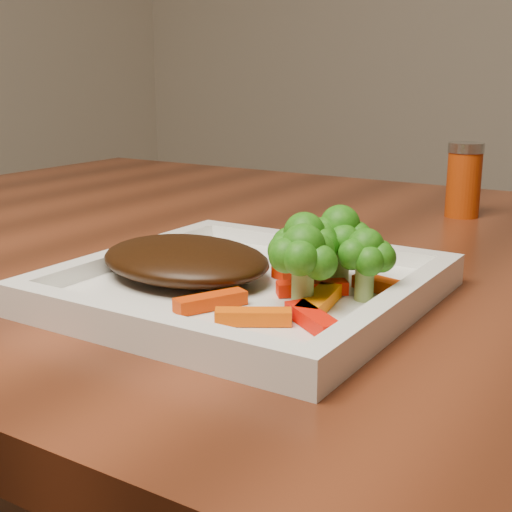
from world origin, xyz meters
The scene contains 14 objects.
plate centered at (-0.10, -0.15, 0.76)m, with size 0.27×0.27×0.01m, color white.
steak centered at (-0.15, -0.16, 0.78)m, with size 0.15×0.12×0.03m, color black.
broccoli_0 centered at (-0.04, -0.11, 0.80)m, with size 0.06×0.06×0.07m, color #135D0F, non-canonical shape.
broccoli_1 centered at (0.00, -0.13, 0.79)m, with size 0.05×0.05×0.06m, color #1C7012, non-canonical shape.
broccoli_2 centered at (-0.03, -0.17, 0.79)m, with size 0.06×0.06×0.06m, color #316611, non-canonical shape.
broccoli_3 centered at (-0.05, -0.14, 0.79)m, with size 0.06×0.06×0.06m, color #2A6C12, non-canonical shape.
carrot_0 centered at (-0.04, -0.22, 0.77)m, with size 0.05×0.01×0.01m, color #ED5303.
carrot_1 centered at (-0.01, -0.21, 0.77)m, with size 0.06×0.02×0.01m, color red.
carrot_2 centered at (-0.09, -0.21, 0.77)m, with size 0.05×0.01×0.01m, color red.
carrot_3 centered at (0.00, -0.11, 0.77)m, with size 0.05×0.01×0.01m, color #F24403.
carrot_4 centered at (-0.08, -0.10, 0.77)m, with size 0.06×0.02×0.01m, color red.
carrot_5 centered at (-0.02, -0.17, 0.77)m, with size 0.06×0.02×0.01m, color #FF7004.
carrot_6 centered at (-0.04, -0.14, 0.77)m, with size 0.05×0.01×0.01m, color #FF1C04.
spice_shaker centered at (-0.05, 0.27, 0.80)m, with size 0.04×0.04×0.09m, color #A23409.
Camera 1 is at (0.20, -0.60, 0.93)m, focal length 50.00 mm.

